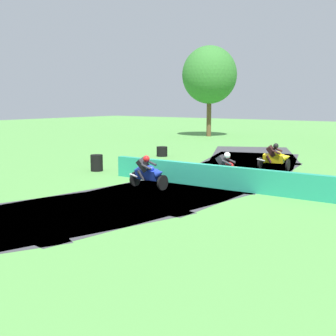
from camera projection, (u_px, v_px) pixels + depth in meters
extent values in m
plane|color=#569947|center=(193.00, 185.00, 18.47)|extent=(120.00, 120.00, 0.00)
cube|color=#3D3D42|center=(17.00, 220.00, 13.02)|extent=(7.49, 10.38, 0.01)
cube|color=#3D3D42|center=(126.00, 201.00, 15.54)|extent=(6.27, 9.94, 0.01)
cube|color=#3D3D42|center=(193.00, 185.00, 18.47)|extent=(5.15, 9.40, 0.01)
cube|color=#3D3D42|center=(231.00, 172.00, 21.74)|extent=(6.49, 10.03, 0.01)
cube|color=#3D3D42|center=(249.00, 162.00, 25.27)|extent=(7.68, 10.44, 0.01)
cube|color=#3D3D42|center=(253.00, 154.00, 28.98)|extent=(8.70, 10.60, 0.01)
cylinder|color=black|center=(163.00, 183.00, 17.38)|extent=(0.10, 0.76, 0.76)
cylinder|color=black|center=(135.00, 179.00, 18.21)|extent=(0.10, 0.76, 0.76)
cube|color=#1E38B2|center=(147.00, 174.00, 17.68)|extent=(1.00, 0.40, 0.47)
ellipsoid|color=#1E38B2|center=(149.00, 168.00, 17.47)|extent=(0.44, 0.35, 0.31)
cone|color=#1E38B2|center=(160.00, 173.00, 17.23)|extent=(0.40, 0.43, 0.48)
cylinder|color=#B2B2B7|center=(134.00, 176.00, 17.98)|extent=(0.41, 0.13, 0.18)
cube|color=#28282D|center=(144.00, 165.00, 17.58)|extent=(0.50, 0.46, 0.63)
sphere|color=red|center=(146.00, 159.00, 17.34)|extent=(0.26, 0.26, 0.26)
cylinder|color=#28282D|center=(152.00, 163.00, 17.53)|extent=(0.43, 0.15, 0.24)
cylinder|color=#28282D|center=(146.00, 167.00, 17.28)|extent=(0.43, 0.15, 0.24)
cylinder|color=#28282D|center=(146.00, 171.00, 17.91)|extent=(0.27, 0.23, 0.42)
cylinder|color=#28282D|center=(141.00, 175.00, 17.65)|extent=(0.27, 0.23, 0.42)
cylinder|color=black|center=(241.00, 180.00, 17.92)|extent=(0.12, 0.67, 0.67)
cylinder|color=black|center=(210.00, 177.00, 18.69)|extent=(0.12, 0.67, 0.67)
cube|color=red|center=(225.00, 171.00, 18.23)|extent=(1.01, 0.37, 0.43)
ellipsoid|color=red|center=(228.00, 165.00, 18.07)|extent=(0.45, 0.33, 0.27)
cone|color=red|center=(240.00, 170.00, 17.83)|extent=(0.41, 0.36, 0.44)
cylinder|color=#B2B2B7|center=(210.00, 172.00, 18.48)|extent=(0.41, 0.13, 0.17)
cube|color=#28282D|center=(222.00, 162.00, 18.18)|extent=(0.51, 0.37, 0.60)
sphere|color=white|center=(227.00, 155.00, 17.99)|extent=(0.26, 0.26, 0.26)
cylinder|color=#28282D|center=(231.00, 161.00, 18.17)|extent=(0.43, 0.13, 0.24)
cylinder|color=#28282D|center=(227.00, 163.00, 17.88)|extent=(0.43, 0.13, 0.24)
cylinder|color=#28282D|center=(223.00, 169.00, 18.47)|extent=(0.27, 0.16, 0.42)
cylinder|color=#28282D|center=(219.00, 171.00, 18.18)|extent=(0.27, 0.16, 0.42)
cylinder|color=black|center=(288.00, 165.00, 22.08)|extent=(0.19, 0.73, 0.73)
cylinder|color=black|center=(260.00, 163.00, 22.74)|extent=(0.19, 0.73, 0.73)
cube|color=yellow|center=(273.00, 158.00, 22.31)|extent=(1.04, 0.50, 0.46)
ellipsoid|color=yellow|center=(277.00, 154.00, 22.13)|extent=(0.48, 0.39, 0.30)
cone|color=yellow|center=(287.00, 157.00, 21.94)|extent=(0.42, 0.41, 0.47)
cylinder|color=#B2B2B7|center=(261.00, 160.00, 22.52)|extent=(0.42, 0.18, 0.18)
cube|color=#331919|center=(272.00, 151.00, 22.21)|extent=(0.52, 0.44, 0.62)
sphere|color=black|center=(276.00, 146.00, 22.00)|extent=(0.26, 0.26, 0.26)
cylinder|color=#331919|center=(278.00, 150.00, 22.21)|extent=(0.43, 0.19, 0.24)
cylinder|color=#331919|center=(276.00, 152.00, 21.92)|extent=(0.43, 0.19, 0.24)
cylinder|color=#331919|center=(271.00, 157.00, 22.53)|extent=(0.27, 0.22, 0.42)
cylinder|color=#331919|center=(269.00, 159.00, 22.24)|extent=(0.27, 0.22, 0.42)
cylinder|color=black|center=(97.00, 169.00, 22.08)|extent=(0.60, 0.60, 0.20)
cylinder|color=black|center=(97.00, 165.00, 22.05)|extent=(0.60, 0.60, 0.20)
cylinder|color=black|center=(97.00, 161.00, 22.02)|extent=(0.60, 0.60, 0.20)
cylinder|color=black|center=(97.00, 157.00, 21.99)|extent=(0.60, 0.60, 0.20)
cylinder|color=black|center=(162.00, 155.00, 27.86)|extent=(0.66, 0.66, 0.20)
cylinder|color=black|center=(162.00, 151.00, 27.83)|extent=(0.66, 0.66, 0.20)
cylinder|color=black|center=(162.00, 148.00, 27.80)|extent=(0.66, 0.66, 0.20)
cylinder|color=brown|center=(209.00, 117.00, 43.13)|extent=(0.44, 0.44, 3.61)
ellipsoid|color=#33752D|center=(209.00, 75.00, 42.54)|extent=(5.15, 5.15, 5.40)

